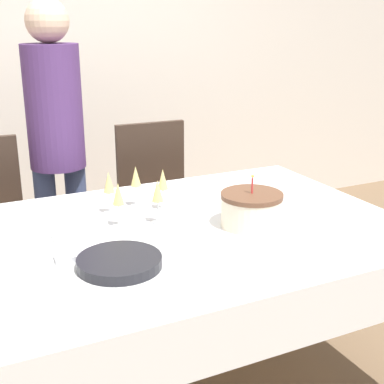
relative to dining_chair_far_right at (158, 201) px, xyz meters
name	(u,v)px	position (x,y,z in m)	size (l,w,h in m)	color
wall_back	(28,43)	(-0.47, 1.03, 0.83)	(8.00, 0.05, 2.70)	silver
dining_table	(135,260)	(-0.47, -0.92, 0.12)	(2.09, 1.20, 0.74)	white
dining_chair_far_right	(158,201)	(0.00, 0.00, 0.00)	(0.43, 0.43, 0.95)	#38281E
birthday_cake	(251,209)	(-0.02, -1.01, 0.29)	(0.24, 0.24, 0.21)	beige
champagne_tray	(136,200)	(-0.39, -0.73, 0.29)	(0.35, 0.35, 0.18)	silver
plate_stack_main	(119,262)	(-0.60, -1.14, 0.24)	(0.28, 0.28, 0.03)	black
cake_knife	(285,245)	(-0.01, -1.23, 0.22)	(0.30, 0.06, 0.00)	silver
fork_pile	(81,255)	(-0.69, -1.02, 0.23)	(0.18, 0.08, 0.02)	silver
napkin_pile	(75,238)	(-0.67, -0.85, 0.23)	(0.15, 0.15, 0.01)	white
person_standing	(56,131)	(-0.53, 0.04, 0.44)	(0.28, 0.28, 1.60)	#3F4C72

